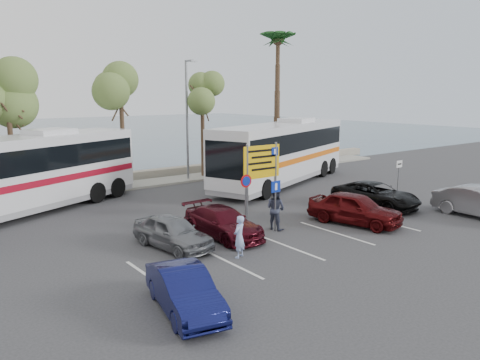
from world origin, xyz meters
TOP-DOWN VIEW (x-y plane):
  - ground at (0.00, 0.00)m, footprint 120.00×120.00m
  - kerb_strip at (0.00, 14.00)m, footprint 44.00×2.40m
  - seawall at (0.00, 16.00)m, footprint 48.00×0.80m
  - sea at (0.00, 60.00)m, footprint 140.00×140.00m
  - tree_left at (-8.00, 14.00)m, footprint 3.20×3.20m
  - tree_mid at (-1.50, 14.00)m, footprint 3.20×3.20m
  - tree_right at (4.50, 14.00)m, footprint 3.20×3.20m
  - palm_tree at (11.50, 14.00)m, footprint 4.80×4.80m
  - street_lamp_right at (3.00, 13.52)m, footprint 0.45×1.15m
  - direction_sign at (1.00, 3.20)m, footprint 2.20×0.12m
  - sign_no_stop at (-0.60, 2.38)m, footprint 0.60×0.08m
  - sign_parking at (-0.20, 0.79)m, footprint 0.50×0.07m
  - sign_taxi at (9.80, 1.49)m, footprint 0.50×0.07m
  - lane_markings at (-1.14, -1.00)m, footprint 12.02×4.20m
  - coach_bus_left at (-8.44, 10.50)m, footprint 13.28×8.12m
  - coach_bus_right at (7.50, 8.87)m, footprint 13.89×7.70m
  - car_silver_a at (-4.90, 1.50)m, footprint 2.07×3.96m
  - car_blue at (-7.30, -3.50)m, footprint 2.02×3.88m
  - car_maroon at (-2.50, 1.50)m, footprint 1.83×4.30m
  - car_red at (3.50, -0.55)m, footprint 2.77×4.64m
  - suv_black at (7.00, 0.90)m, footprint 2.53×4.87m
  - pedestrian_near at (-3.48, -0.94)m, footprint 0.68×0.59m
  - pedestrian_far at (0.00, 1.00)m, footprint 0.88×1.04m

SIDE VIEW (x-z plane):
  - ground at x=0.00m, z-range 0.00..0.00m
  - lane_markings at x=-1.14m, z-range 0.00..0.01m
  - sea at x=0.00m, z-range 0.01..0.01m
  - kerb_strip at x=0.00m, z-range 0.00..0.15m
  - seawall at x=0.00m, z-range 0.00..0.60m
  - car_blue at x=-7.30m, z-range 0.00..1.22m
  - car_maroon at x=-2.50m, z-range 0.00..1.24m
  - car_silver_a at x=-4.90m, z-range 0.00..1.29m
  - suv_black at x=7.00m, z-range 0.00..1.31m
  - car_red at x=3.50m, z-range 0.00..1.48m
  - pedestrian_near at x=-3.48m, z-range 0.00..1.58m
  - pedestrian_far at x=0.00m, z-range 0.00..1.89m
  - sign_taxi at x=9.80m, z-range 0.32..2.52m
  - sign_parking at x=-0.20m, z-range 0.34..2.59m
  - sign_no_stop at x=-0.60m, z-range 0.40..2.75m
  - coach_bus_left at x=-8.44m, z-range -0.15..4.00m
  - coach_bus_right at x=7.50m, z-range -0.16..4.13m
  - direction_sign at x=1.00m, z-range 0.63..4.23m
  - street_lamp_right at x=3.00m, z-range 0.59..8.60m
  - tree_left at x=-8.00m, z-range 2.40..9.60m
  - tree_right at x=4.50m, z-range 2.47..9.87m
  - tree_mid at x=-1.50m, z-range 2.65..10.65m
  - palm_tree at x=11.50m, z-range 4.27..15.47m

